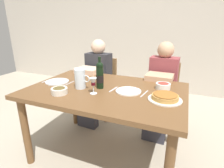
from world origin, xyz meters
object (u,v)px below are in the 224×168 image
olive_bowl (59,90)px  diner_right (161,87)px  baked_tart (165,97)px  wine_glass_left_diner (93,83)px  dining_table (106,97)px  chair_right (163,90)px  wine_glass_right_diner (77,72)px  salad_bowl (163,85)px  diner_left (95,80)px  wine_bottle (100,75)px  dinner_plate_left_setting (128,91)px  chair_left (103,83)px  dinner_plate_right_setting (57,82)px  water_pitcher (80,80)px

olive_bowl → diner_right: 1.24m
baked_tart → wine_glass_left_diner: 0.63m
dining_table → chair_right: size_ratio=1.72×
wine_glass_right_diner → salad_bowl: bearing=4.5°
olive_bowl → diner_left: diner_left is taller
wine_bottle → wine_glass_right_diner: 0.38m
dinner_plate_left_setting → chair_left: (-0.68, 0.87, -0.27)m
wine_bottle → chair_right: 1.11m
dining_table → chair_left: 1.00m
olive_bowl → chair_right: (0.78, 1.18, -0.30)m
salad_bowl → chair_left: 1.21m
dinner_plate_right_setting → chair_right: size_ratio=0.28×
diner_right → chair_right: bearing=-89.6°
chair_right → diner_left: bearing=18.7°
salad_bowl → olive_bowl: 0.98m
water_pitcher → wine_glass_left_diner: size_ratio=1.26×
salad_bowl → chair_left: (-0.96, 0.66, -0.30)m
wine_glass_left_diner → chair_left: wine_glass_left_diner is taller
dinner_plate_left_setting → water_pitcher: bearing=-170.0°
dinner_plate_right_setting → diner_left: bearing=80.0°
dinner_plate_right_setting → chair_right: (1.02, 0.92, -0.27)m
wine_glass_left_diner → wine_glass_right_diner: size_ratio=1.08×
water_pitcher → chair_left: bearing=102.5°
wine_glass_right_diner → diner_left: diner_left is taller
chair_left → chair_right: size_ratio=1.00×
olive_bowl → chair_right: 1.45m
water_pitcher → wine_bottle: bearing=23.4°
dinner_plate_left_setting → wine_bottle: bearing=-178.8°
wine_glass_right_diner → dinner_plate_left_setting: size_ratio=0.58×
baked_tart → chair_right: 1.02m
dining_table → dinner_plate_left_setting: size_ratio=6.31×
dinner_plate_left_setting → chair_right: size_ratio=0.27×
wine_glass_left_diner → chair_left: size_ratio=0.17×
dinner_plate_left_setting → salad_bowl: bearing=35.7°
baked_tart → salad_bowl: (-0.05, 0.27, 0.01)m
olive_bowl → wine_glass_left_diner: 0.32m
chair_right → diner_right: size_ratio=0.75×
water_pitcher → baked_tart: 0.80m
olive_bowl → dining_table: bearing=40.2°
water_pitcher → baked_tart: water_pitcher is taller
diner_left → dining_table: bearing=128.3°
dining_table → chair_left: (-0.45, 0.88, -0.17)m
wine_glass_left_diner → dinner_plate_right_setting: (-0.52, 0.15, -0.10)m
wine_bottle → wine_glass_right_diner: wine_bottle is taller
wine_bottle → olive_bowl: 0.40m
baked_tart → diner_left: diner_left is taller
salad_bowl → dining_table: bearing=-157.7°
water_pitcher → wine_glass_left_diner: water_pitcher is taller
dinner_plate_left_setting → chair_right: 0.97m
dining_table → wine_glass_left_diner: 0.26m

